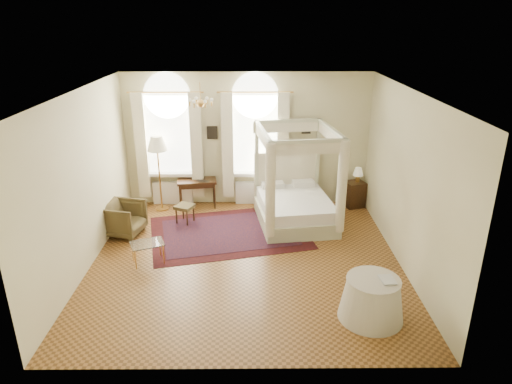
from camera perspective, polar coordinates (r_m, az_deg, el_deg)
ground at (r=9.15m, az=-1.27°, el=-8.43°), size 6.00×6.00×0.00m
room_walls at (r=8.35m, az=-1.38°, el=3.46°), size 6.00×6.00×6.00m
window_left at (r=11.43m, az=-10.75°, el=5.42°), size 1.62×0.27×3.29m
window_right at (r=11.25m, az=-0.11°, el=5.54°), size 1.62×0.27×3.29m
chandelier at (r=9.35m, az=-6.94°, el=11.09°), size 0.51×0.45×0.50m
wall_pictures at (r=11.24m, az=-0.70°, el=7.65°), size 2.54×0.03×0.39m
canopy_bed at (r=10.52m, az=4.93°, el=-1.32°), size 1.95×2.28×2.24m
nightstand at (r=11.73m, az=12.20°, el=-0.27°), size 0.56×0.53×0.65m
nightstand_lamp at (r=11.59m, az=12.65°, el=2.40°), size 0.25×0.25×0.36m
writing_desk at (r=11.43m, az=-7.39°, el=1.02°), size 1.01×0.61×0.72m
laptop at (r=11.30m, az=-6.59°, el=1.44°), size 0.35×0.28×0.02m
stool at (r=10.67m, az=-8.90°, el=-1.99°), size 0.51×0.51×0.44m
armchair at (r=10.42m, az=-16.24°, el=-3.20°), size 0.97×0.95×0.74m
coffee_table at (r=9.12m, az=-13.43°, el=-6.47°), size 0.73×0.63×0.42m
floor_lamp at (r=11.15m, az=-12.25°, el=5.47°), size 0.48×0.48×1.87m
oriental_rug at (r=10.23m, az=-3.44°, el=-5.05°), size 3.82×3.11×0.01m
side_table at (r=7.62m, az=14.27°, el=-12.81°), size 1.03×1.03×0.70m
book at (r=7.40m, az=15.31°, el=-10.59°), size 0.24×0.31×0.03m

